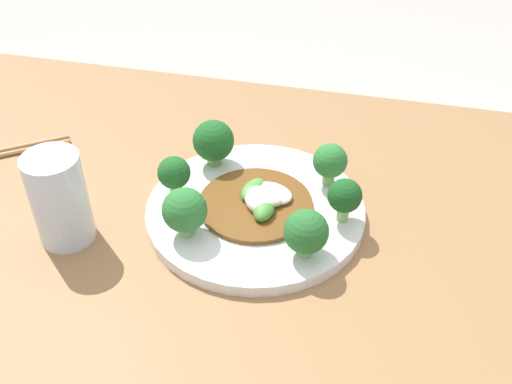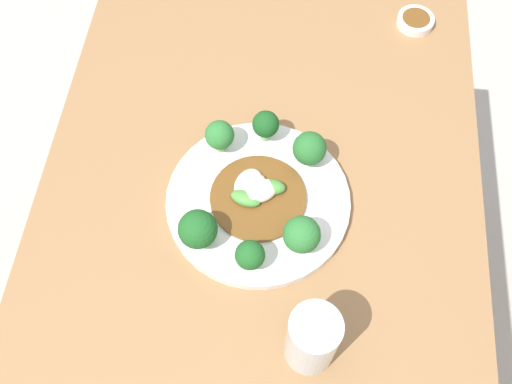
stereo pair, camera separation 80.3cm
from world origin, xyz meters
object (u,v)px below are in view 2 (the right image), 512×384
(broccoli_east, at_px, (263,124))
(stirfry_center, at_px, (256,193))
(sauce_dish, at_px, (415,21))
(plate, at_px, (256,201))
(broccoli_southwest, at_px, (302,235))
(drinking_glass, at_px, (312,339))
(broccoli_southeast, at_px, (309,149))
(broccoli_west, at_px, (252,256))
(broccoli_northeast, at_px, (220,136))
(broccoli_northwest, at_px, (198,229))

(broccoli_east, relative_size, stirfry_center, 0.41)
(sauce_dish, bearing_deg, plate, 148.04)
(broccoli_southwest, bearing_deg, drinking_glass, -171.01)
(stirfry_center, bearing_deg, broccoli_southeast, -45.80)
(broccoli_west, relative_size, broccoli_east, 0.95)
(broccoli_southeast, distance_m, broccoli_northeast, 0.13)
(broccoli_northeast, bearing_deg, broccoli_southeast, -93.14)
(broccoli_west, distance_m, broccoli_northwest, 0.08)
(plate, distance_m, stirfry_center, 0.02)
(sauce_dish, bearing_deg, broccoli_northeast, 135.13)
(plate, distance_m, broccoli_west, 0.11)
(broccoli_northeast, height_order, broccoli_east, broccoli_northeast)
(stirfry_center, relative_size, drinking_glass, 1.23)
(sauce_dish, bearing_deg, stirfry_center, 147.76)
(broccoli_northeast, bearing_deg, plate, -142.07)
(broccoli_southwest, relative_size, stirfry_center, 0.44)
(plate, distance_m, broccoli_east, 0.12)
(stirfry_center, distance_m, drinking_glass, 0.24)
(plate, relative_size, stirfry_center, 1.92)
(broccoli_west, relative_size, drinking_glass, 0.47)
(plate, height_order, broccoli_northwest, broccoli_northwest)
(broccoli_southwest, bearing_deg, broccoli_northwest, 93.24)
(plate, xyz_separation_m, broccoli_southwest, (-0.07, -0.07, 0.04))
(broccoli_southwest, height_order, drinking_glass, drinking_glass)
(stirfry_center, relative_size, sauce_dish, 2.18)
(broccoli_southeast, xyz_separation_m, broccoli_southwest, (-0.14, 0.00, 0.00))
(broccoli_northeast, height_order, sauce_dish, broccoli_northeast)
(plate, relative_size, broccoli_west, 4.98)
(sauce_dish, bearing_deg, broccoli_east, 139.12)
(broccoli_southeast, bearing_deg, broccoli_northeast, 86.86)
(broccoli_northeast, bearing_deg, broccoli_northwest, 176.89)
(broccoli_west, xyz_separation_m, broccoli_northeast, (0.19, 0.07, 0.00))
(plate, xyz_separation_m, broccoli_northeast, (0.08, 0.06, 0.04))
(drinking_glass, bearing_deg, broccoli_northwest, 50.56)
(broccoli_west, distance_m, broccoli_east, 0.21)
(broccoli_northeast, distance_m, broccoli_southwest, 0.20)
(plate, height_order, drinking_glass, drinking_glass)
(broccoli_east, distance_m, drinking_glass, 0.33)
(broccoli_northwest, bearing_deg, broccoli_southeast, -43.88)
(plate, bearing_deg, broccoli_northeast, 37.93)
(broccoli_northeast, distance_m, drinking_glass, 0.33)
(broccoli_northwest, bearing_deg, sauce_dish, -34.12)
(broccoli_southeast, height_order, broccoli_northeast, same)
(broccoli_southeast, relative_size, broccoli_east, 1.02)
(broccoli_northwest, distance_m, sauce_dish, 0.56)
(plate, distance_m, drinking_glass, 0.24)
(broccoli_northeast, relative_size, broccoli_east, 1.02)
(broccoli_northwest, bearing_deg, broccoli_east, -21.29)
(plate, distance_m, sauce_dish, 0.46)
(broccoli_southeast, bearing_deg, broccoli_east, 64.69)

